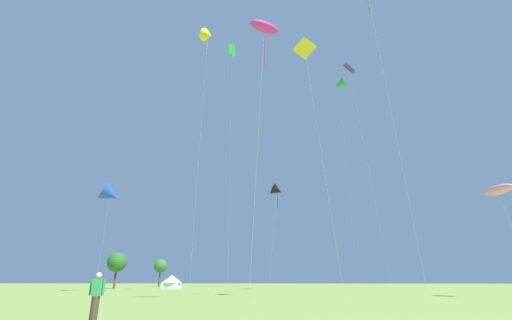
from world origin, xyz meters
The scene contains 13 objects.
kite_yellow_diamond centered at (5.72, 26.69, 24.84)m, with size 3.20×2.55×26.44m.
kite_green_diamond centered at (-5.03, 43.59, 37.28)m, with size 1.05×2.70×39.32m.
kite_magenta_parafoil centered at (1.76, 19.80, 22.36)m, with size 2.96×2.72×22.91m.
kite_black_delta centered at (2.14, 40.49, 12.89)m, with size 2.39×2.38×13.85m.
kite_blue_delta centered at (-22.91, 43.99, 13.68)m, with size 4.27×4.06×15.45m.
kite_green_delta centered at (14.20, 54.32, 36.67)m, with size 3.14×3.11×38.07m.
kite_pink_parafoil centered at (23.76, 29.45, 9.74)m, with size 2.09×3.61×10.31m.
kite_yellow_delta centered at (-7.67, 37.28, 36.07)m, with size 2.95×3.29×37.33m.
kite_black_diamond centered at (14.74, 47.21, 35.45)m, with size 3.44×3.01×37.25m.
person_spectator centered at (-3.82, 7.76, 0.85)m, with size 0.57×0.32×1.73m.
festival_tent_center centered at (-18.95, 64.36, 1.35)m, with size 3.76×3.76×2.44m.
tree_distant_left centered at (-30.17, 89.16, 5.10)m, with size 3.45×3.45×6.88m.
tree_distant_right centered at (-29.93, 63.53, 4.83)m, with size 3.74×3.74×6.74m.
Camera 1 is at (3.11, -5.37, 1.43)m, focal length 24.63 mm.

